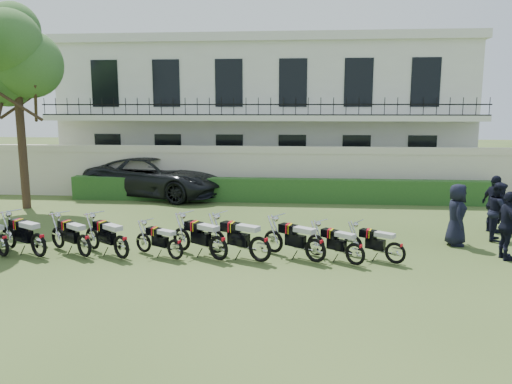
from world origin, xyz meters
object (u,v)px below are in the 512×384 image
Objects in this scene: motorcycle_8 at (355,249)px; motorcycle_1 at (38,239)px; motorcycle_4 at (175,244)px; officer_3 at (457,215)px; suv at (157,177)px; officer_2 at (508,226)px; officer_5 at (494,204)px; motorcycle_2 at (84,240)px; motorcycle_6 at (260,243)px; motorcycle_0 at (2,240)px; motorcycle_9 at (396,248)px; officer_4 at (499,212)px; motorcycle_5 at (218,242)px; tree_west_near at (16,57)px; motorcycle_7 at (316,244)px; motorcycle_3 at (121,241)px.

motorcycle_1 is at bearing 129.07° from motorcycle_8.
motorcycle_8 is at bearing -62.29° from motorcycle_4.
suv is at bearing 66.98° from officer_3.
officer_2 is 0.99× the size of officer_5.
motorcycle_6 reaches higher than motorcycle_2.
motorcycle_0 is 10.41m from motorcycle_9.
motorcycle_8 is (7.15, -0.05, -0.04)m from motorcycle_2.
motorcycle_2 is 12.56m from officer_5.
motorcycle_4 is 1.02× the size of motorcycle_9.
officer_3 is at bearing -40.35° from motorcycle_6.
officer_3 is (5.56, 2.22, 0.37)m from motorcycle_6.
motorcycle_4 is 0.87× the size of officer_4.
motorcycle_5 is 0.99× the size of officer_4.
tree_west_near is 9.72m from motorcycle_2.
officer_5 reaches higher than motorcycle_2.
motorcycle_2 is 6.15m from motorcycle_7.
motorcycle_0 is 0.94× the size of officer_4.
tree_west_near is 4.35× the size of officer_3.
tree_west_near is at bearing 85.44° from motorcycle_6.
motorcycle_6 reaches higher than motorcycle_5.
motorcycle_2 is 8.19m from motorcycle_9.
motorcycle_1 is 1.26× the size of motorcycle_8.
motorcycle_2 is at bearing -56.05° from motorcycle_1.
officer_5 is at bearing -33.93° from motorcycle_6.
tree_west_near is 7.32m from suv.
motorcycle_3 is at bearing 126.31° from motorcycle_5.
motorcycle_1 reaches higher than motorcycle_9.
motorcycle_7 is 0.96× the size of officer_4.
suv reaches higher than motorcycle_4.
motorcycle_1 reaches higher than motorcycle_4.
motorcycle_8 is at bearing -54.74° from motorcycle_3.
officer_3 is 1.58m from officer_4.
officer_5 is at bearing 6.71° from officer_4.
motorcycle_9 is 3.11m from officer_2.
officer_3 is (7.81, 2.18, 0.47)m from motorcycle_4.
suv is (-3.16, 9.23, 0.46)m from motorcycle_4.
motorcycle_5 is (3.63, 0.04, 0.03)m from motorcycle_2.
motorcycle_3 is at bearing 118.77° from motorcycle_6.
motorcycle_0 is 1.08× the size of motorcycle_4.
tree_west_near reaches higher than motorcycle_0.
officer_2 is 3.08m from officer_5.
officer_2 is at bearing -50.89° from motorcycle_2.
motorcycle_8 is (6.10, 0.01, -0.05)m from motorcycle_3.
tree_west_near is 4.61× the size of motorcycle_7.
tree_west_near is 17.90m from officer_4.
motorcycle_0 is at bearing 121.40° from officer_4.
suv is 3.62× the size of officer_4.
motorcycle_3 is 11.07m from officer_4.
motorcycle_4 is (1.43, 0.09, -0.07)m from motorcycle_3.
motorcycle_7 is 5.11m from officer_2.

